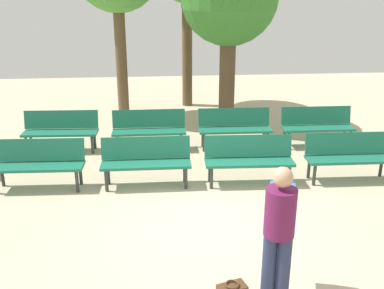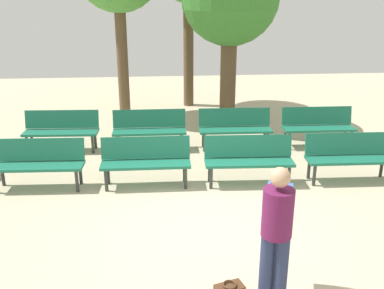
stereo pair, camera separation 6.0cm
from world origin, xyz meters
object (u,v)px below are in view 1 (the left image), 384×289
object	(u,v)px
bench_r0_c2	(249,157)
bench_r0_c3	(349,154)
bench_r1_c0	(61,129)
bench_r1_c2	(234,126)
bench_r0_c0	(38,161)
bench_r0_c1	(146,159)
visitor_with_backpack	(279,226)
bench_r1_c1	(149,128)
bench_r1_c3	(317,124)

from	to	relation	value
bench_r0_c2	bench_r0_c3	distance (m)	1.88
bench_r1_c0	bench_r1_c2	xyz separation A→B (m)	(3.82, -0.14, 0.00)
bench_r0_c0	bench_r0_c3	world-z (taller)	same
bench_r0_c1	visitor_with_backpack	xyz separation A→B (m)	(1.50, -3.25, 0.43)
bench_r1_c1	bench_r1_c2	size ratio (longest dim) A/B	1.00
bench_r0_c0	bench_r1_c0	world-z (taller)	same
bench_r0_c1	bench_r1_c1	xyz separation A→B (m)	(0.05, 1.87, 0.00)
bench_r0_c1	bench_r1_c2	world-z (taller)	same
bench_r0_c0	bench_r1_c0	bearing A→B (deg)	91.32
bench_r0_c1	visitor_with_backpack	world-z (taller)	visitor_with_backpack
bench_r1_c0	bench_r1_c2	bearing A→B (deg)	0.57
bench_r0_c0	visitor_with_backpack	bearing A→B (deg)	-41.94
bench_r0_c1	visitor_with_backpack	distance (m)	3.60
bench_r1_c0	visitor_with_backpack	size ratio (longest dim) A/B	0.98
bench_r0_c1	bench_r1_c2	bearing A→B (deg)	43.96
bench_r0_c0	bench_r0_c3	bearing A→B (deg)	0.76
bench_r0_c2	bench_r0_c3	bearing A→B (deg)	1.74
bench_r1_c2	visitor_with_backpack	xyz separation A→B (m)	(-0.45, -5.08, 0.43)
visitor_with_backpack	bench_r0_c1	bearing A→B (deg)	-46.35
bench_r1_c0	bench_r1_c1	world-z (taller)	same
bench_r0_c3	visitor_with_backpack	size ratio (longest dim) A/B	0.98
bench_r0_c1	bench_r1_c2	size ratio (longest dim) A/B	1.00
bench_r0_c0	bench_r1_c2	distance (m)	4.24
bench_r0_c1	bench_r0_c2	distance (m)	1.86
bench_r0_c0	visitor_with_backpack	distance (m)	4.76
bench_r0_c2	bench_r1_c3	xyz separation A→B (m)	(1.96, 1.86, 0.00)
bench_r0_c2	bench_r1_c2	size ratio (longest dim) A/B	1.00
bench_r1_c3	visitor_with_backpack	distance (m)	5.57
bench_r0_c0	bench_r0_c2	world-z (taller)	same
bench_r1_c1	bench_r1_c2	distance (m)	1.90
bench_r1_c2	bench_r1_c3	bearing A→B (deg)	-0.06
bench_r0_c3	bench_r1_c3	distance (m)	1.88
bench_r1_c0	bench_r1_c3	bearing A→B (deg)	0.81
bench_r0_c1	visitor_with_backpack	size ratio (longest dim) A/B	0.97
bench_r1_c0	bench_r0_c0	bearing A→B (deg)	-88.32
bench_r0_c3	bench_r1_c3	size ratio (longest dim) A/B	1.00
bench_r0_c3	bench_r1_c1	xyz separation A→B (m)	(-3.69, 1.96, 0.00)
bench_r0_c3	bench_r1_c2	size ratio (longest dim) A/B	1.00
bench_r0_c0	bench_r0_c1	distance (m)	1.90
bench_r0_c1	bench_r0_c3	xyz separation A→B (m)	(3.74, -0.09, 0.00)
bench_r0_c1	bench_r1_c2	distance (m)	2.68
bench_r0_c3	bench_r0_c2	bearing A→B (deg)	-179.08
bench_r0_c0	bench_r1_c3	xyz separation A→B (m)	(5.73, 1.73, 0.00)
visitor_with_backpack	bench_r1_c3	bearing A→B (deg)	-95.90
bench_r0_c0	bench_r1_c3	world-z (taller)	same
bench_r1_c1	bench_r1_c3	world-z (taller)	same
bench_r1_c3	bench_r0_c1	bearing A→B (deg)	-154.07
bench_r0_c1	bench_r1_c2	xyz separation A→B (m)	(1.95, 1.84, 0.00)
visitor_with_backpack	bench_r0_c0	bearing A→B (deg)	-25.30
bench_r0_c1	bench_r1_c3	world-z (taller)	same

